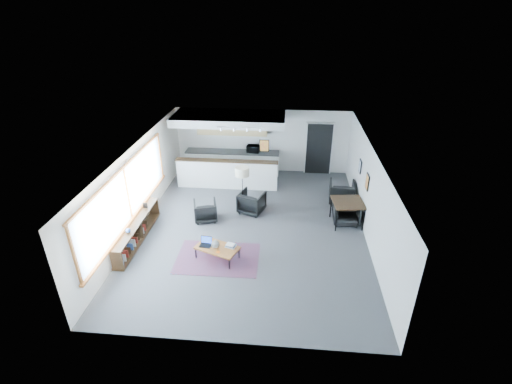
# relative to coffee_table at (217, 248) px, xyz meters

# --- Properties ---
(room) EXTENTS (7.02, 9.02, 2.62)m
(room) POSITION_rel_coffee_table_xyz_m (0.77, 1.68, 0.95)
(room) COLOR #48484A
(room) RESTS_ON ground
(window) EXTENTS (0.10, 5.95, 1.66)m
(window) POSITION_rel_coffee_table_xyz_m (-2.69, 0.78, 1.10)
(window) COLOR #8CBFFF
(window) RESTS_ON room
(console) EXTENTS (0.35, 3.00, 0.80)m
(console) POSITION_rel_coffee_table_xyz_m (-2.53, 0.63, -0.03)
(console) COLOR #342212
(console) RESTS_ON floor
(kitchenette) EXTENTS (4.20, 1.96, 2.60)m
(kitchenette) POSITION_rel_coffee_table_xyz_m (-0.42, 5.39, 1.03)
(kitchenette) COLOR white
(kitchenette) RESTS_ON floor
(doorway) EXTENTS (1.10, 0.12, 2.15)m
(doorway) POSITION_rel_coffee_table_xyz_m (3.07, 6.10, 0.72)
(doorway) COLOR black
(doorway) RESTS_ON room
(track_light) EXTENTS (1.60, 0.07, 0.15)m
(track_light) POSITION_rel_coffee_table_xyz_m (0.18, 3.88, 2.18)
(track_light) COLOR silver
(track_light) RESTS_ON room
(wall_art_lower) EXTENTS (0.03, 0.38, 0.48)m
(wall_art_lower) POSITION_rel_coffee_table_xyz_m (4.24, 2.08, 1.20)
(wall_art_lower) COLOR black
(wall_art_lower) RESTS_ON room
(wall_art_upper) EXTENTS (0.03, 0.34, 0.44)m
(wall_art_upper) POSITION_rel_coffee_table_xyz_m (4.24, 3.38, 1.15)
(wall_art_upper) COLOR black
(wall_art_upper) RESTS_ON room
(kilim_rug) EXTENTS (2.29, 1.58, 0.01)m
(kilim_rug) POSITION_rel_coffee_table_xyz_m (0.00, -0.00, -0.34)
(kilim_rug) COLOR #502A40
(kilim_rug) RESTS_ON floor
(coffee_table) EXTENTS (1.31, 1.01, 0.38)m
(coffee_table) POSITION_rel_coffee_table_xyz_m (0.00, 0.00, 0.00)
(coffee_table) COLOR brown
(coffee_table) RESTS_ON floor
(laptop) EXTENTS (0.35, 0.30, 0.23)m
(laptop) POSITION_rel_coffee_table_xyz_m (-0.33, 0.09, 0.09)
(laptop) COLOR black
(laptop) RESTS_ON coffee_table
(ceramic_pot) EXTENTS (0.23, 0.23, 0.23)m
(ceramic_pot) POSITION_rel_coffee_table_xyz_m (-0.04, -0.03, 0.14)
(ceramic_pot) COLOR gray
(ceramic_pot) RESTS_ON coffee_table
(book_stack) EXTENTS (0.32, 0.29, 0.09)m
(book_stack) POSITION_rel_coffee_table_xyz_m (0.37, 0.06, 0.07)
(book_stack) COLOR silver
(book_stack) RESTS_ON coffee_table
(coaster) EXTENTS (0.11, 0.11, 0.01)m
(coaster) POSITION_rel_coffee_table_xyz_m (0.06, -0.23, 0.03)
(coaster) COLOR #E5590C
(coaster) RESTS_ON coffee_table
(armchair_left) EXTENTS (0.86, 0.83, 0.73)m
(armchair_left) POSITION_rel_coffee_table_xyz_m (-0.76, 2.01, 0.01)
(armchair_left) COLOR black
(armchair_left) RESTS_ON floor
(armchair_right) EXTENTS (0.97, 0.94, 0.80)m
(armchair_right) POSITION_rel_coffee_table_xyz_m (0.69, 2.66, 0.05)
(armchair_right) COLOR black
(armchair_right) RESTS_ON floor
(floor_lamp) EXTENTS (0.53, 0.53, 1.60)m
(floor_lamp) POSITION_rel_coffee_table_xyz_m (0.37, 2.72, 1.04)
(floor_lamp) COLOR black
(floor_lamp) RESTS_ON floor
(dining_table) EXTENTS (1.05, 1.05, 0.80)m
(dining_table) POSITION_rel_coffee_table_xyz_m (3.77, 2.16, 0.38)
(dining_table) COLOR #342212
(dining_table) RESTS_ON floor
(dining_chair_near) EXTENTS (0.70, 0.66, 0.72)m
(dining_chair_near) POSITION_rel_coffee_table_xyz_m (3.77, 2.25, 0.01)
(dining_chair_near) COLOR black
(dining_chair_near) RESTS_ON floor
(dining_chair_far) EXTENTS (0.77, 0.73, 0.74)m
(dining_chair_far) POSITION_rel_coffee_table_xyz_m (3.77, 3.59, 0.02)
(dining_chair_far) COLOR black
(dining_chair_far) RESTS_ON floor
(microwave) EXTENTS (0.54, 0.35, 0.34)m
(microwave) POSITION_rel_coffee_table_xyz_m (0.43, 5.83, 0.75)
(microwave) COLOR black
(microwave) RESTS_ON kitchenette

